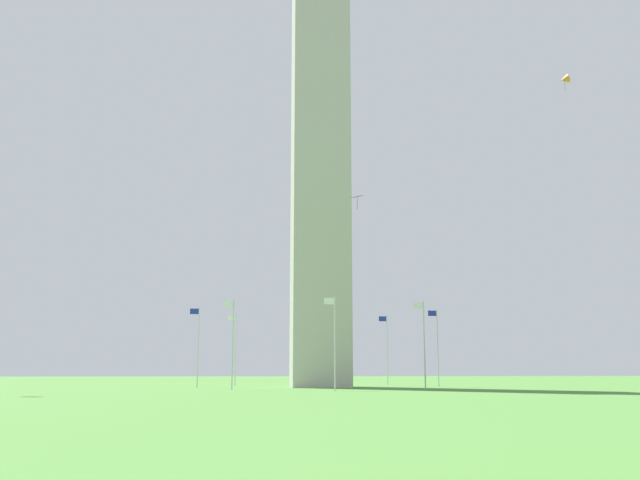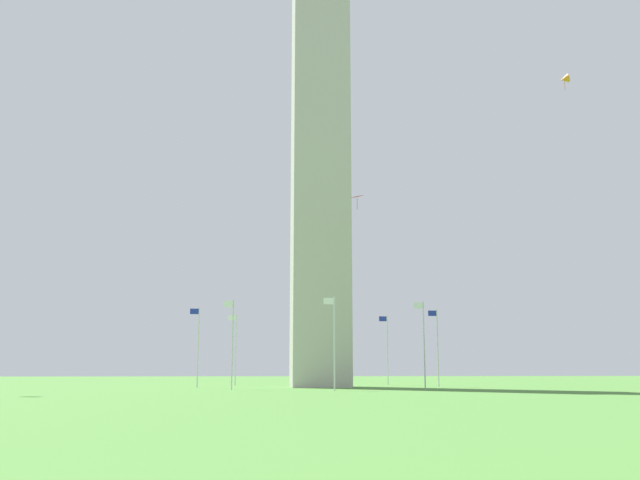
% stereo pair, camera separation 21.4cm
% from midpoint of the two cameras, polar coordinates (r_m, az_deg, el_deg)
% --- Properties ---
extents(ground_plane, '(260.00, 260.00, 0.00)m').
position_cam_midpoint_polar(ground_plane, '(82.96, 0.08, -11.77)').
color(ground_plane, '#477A33').
extents(obelisk_monument, '(6.71, 6.71, 60.97)m').
position_cam_midpoint_polar(obelisk_monument, '(87.69, 0.07, 8.57)').
color(obelisk_monument, '#B7B2A8').
rests_on(obelisk_monument, ground).
extents(flagpole_n, '(1.12, 0.14, 9.03)m').
position_cam_midpoint_polar(flagpole_n, '(82.76, -9.74, -8.22)').
color(flagpole_n, silver).
rests_on(flagpole_n, ground).
extents(flagpole_ne, '(1.12, 0.14, 9.03)m').
position_cam_midpoint_polar(flagpole_ne, '(72.71, -7.02, -8.02)').
color(flagpole_ne, silver).
rests_on(flagpole_ne, ground).
extents(flagpole_e, '(1.12, 0.14, 9.03)m').
position_cam_midpoint_polar(flagpole_e, '(69.10, 1.21, -7.97)').
color(flagpole_e, silver).
rests_on(flagpole_e, ground).
extents(flagpole_se, '(1.12, 0.14, 9.03)m').
position_cam_midpoint_polar(flagpole_se, '(74.93, 8.43, -8.05)').
color(flagpole_se, silver).
rests_on(flagpole_se, ground).
extents(flagpole_s, '(1.12, 0.14, 9.03)m').
position_cam_midpoint_polar(flagpole_s, '(85.52, 9.50, -8.29)').
color(flagpole_s, silver).
rests_on(flagpole_s, ground).
extents(flagpole_sw, '(1.12, 0.14, 9.03)m').
position_cam_midpoint_polar(flagpole_sw, '(94.22, 5.48, -8.57)').
color(flagpole_sw, silver).
rests_on(flagpole_sw, ground).
extents(flagpole_w, '(1.12, 0.14, 9.03)m').
position_cam_midpoint_polar(flagpole_w, '(96.89, -0.80, -8.66)').
color(flagpole_w, silver).
rests_on(flagpole_w, ground).
extents(flagpole_nw, '(1.12, 0.14, 9.03)m').
position_cam_midpoint_polar(flagpole_nw, '(92.46, -6.76, -8.51)').
color(flagpole_nw, silver).
rests_on(flagpole_nw, ground).
extents(kite_orange_delta, '(1.10, 0.99, 1.76)m').
position_cam_midpoint_polar(kite_orange_delta, '(79.52, 19.16, 12.15)').
color(kite_orange_delta, orange).
extents(kite_red_diamond, '(1.41, 1.42, 1.58)m').
position_cam_midpoint_polar(kite_red_diamond, '(77.56, 3.08, 3.47)').
color(kite_red_diamond, red).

